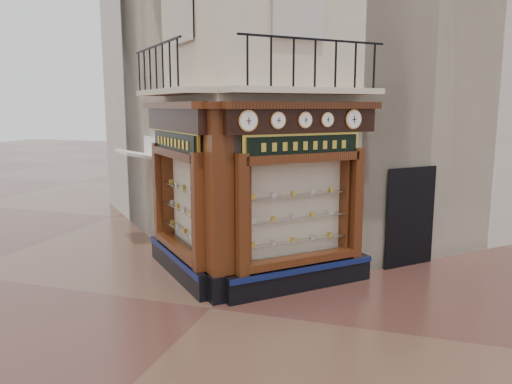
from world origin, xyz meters
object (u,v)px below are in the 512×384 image
at_px(clock_b, 278,120).
at_px(clock_e, 353,119).
at_px(clock_d, 327,120).
at_px(corner_pilaster, 219,206).
at_px(clock_a, 248,121).
at_px(awning, 140,246).
at_px(clock_c, 305,120).
at_px(signboard_left, 175,142).
at_px(signboard_right, 304,146).

distance_m(clock_b, clock_e, 1.83).
distance_m(clock_d, clock_e, 0.66).
bearing_deg(corner_pilaster, clock_a, -44.56).
distance_m(clock_a, awning, 6.27).
distance_m(corner_pilaster, clock_b, 2.04).
bearing_deg(clock_c, signboard_left, 132.87).
xyz_separation_m(clock_e, awning, (-5.97, 1.15, -3.62)).
bearing_deg(awning, clock_e, -145.92).
bearing_deg(clock_b, clock_d, 0.00).
bearing_deg(corner_pilaster, signboard_left, 100.25).
distance_m(clock_b, clock_c, 0.62).
xyz_separation_m(clock_b, signboard_right, (0.39, 0.55, -0.52)).
distance_m(awning, signboard_left, 4.22).
bearing_deg(awning, clock_b, -162.57).
distance_m(signboard_left, signboard_right, 2.92).
bearing_deg(clock_a, clock_c, 0.00).
height_order(corner_pilaster, awning, corner_pilaster).
bearing_deg(clock_b, awning, 107.43).
relative_size(clock_b, signboard_left, 0.16).
bearing_deg(signboard_right, clock_b, -170.61).
bearing_deg(clock_c, awning, 113.63).
bearing_deg(signboard_left, clock_c, -137.13).
bearing_deg(clock_d, clock_b, -180.00).
height_order(clock_d, signboard_left, clock_d).
height_order(clock_c, clock_e, clock_e).
bearing_deg(corner_pilaster, clock_c, -14.07).
relative_size(clock_e, signboard_right, 0.21).
xyz_separation_m(clock_d, clock_e, (0.47, 0.47, 0.00)).
xyz_separation_m(corner_pilaster, clock_c, (1.51, 0.90, 1.67)).
bearing_deg(clock_a, signboard_left, 109.01).
bearing_deg(signboard_left, clock_b, -147.30).
relative_size(corner_pilaster, clock_c, 12.06).
relative_size(clock_a, clock_d, 1.34).
bearing_deg(signboard_right, clock_c, -112.47).
distance_m(clock_d, signboard_right, 0.73).
relative_size(clock_c, clock_d, 1.08).
bearing_deg(clock_c, clock_d, 0.00).
bearing_deg(clock_d, awning, 118.58).
bearing_deg(clock_e, clock_c, 180.00).
bearing_deg(signboard_left, corner_pilaster, -169.75).
height_order(corner_pilaster, signboard_left, corner_pilaster).
bearing_deg(corner_pilaster, clock_d, -10.77).
relative_size(clock_a, clock_b, 1.22).
xyz_separation_m(awning, signboard_left, (2.15, -1.89, 3.10)).
bearing_deg(signboard_right, clock_a, -175.20).
bearing_deg(clock_d, signboard_right, 167.39).
xyz_separation_m(clock_d, awning, (-5.50, 1.62, -3.62)).
xyz_separation_m(clock_d, signboard_left, (-3.35, -0.27, -0.52)).
height_order(awning, signboard_left, signboard_left).
xyz_separation_m(corner_pilaster, signboard_right, (1.46, 1.01, 1.15)).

